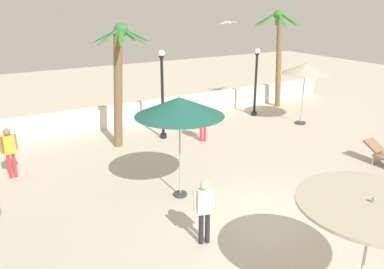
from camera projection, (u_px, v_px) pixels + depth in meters
name	position (u px, v px, depth m)	size (l,w,h in m)	color
ground_plane	(254.00, 216.00, 10.80)	(56.00, 56.00, 0.00)	beige
boundary_wall	(124.00, 114.00, 18.56)	(25.20, 0.30, 1.09)	silver
patio_umbrella_0	(179.00, 107.00, 11.05)	(2.59, 2.59, 3.14)	#333338
patio_umbrella_2	(372.00, 210.00, 6.95)	(2.73, 2.73, 2.38)	#333338
patio_umbrella_3	(305.00, 69.00, 18.14)	(2.29, 2.29, 2.97)	#333338
palm_tree_0	(119.00, 72.00, 15.22)	(2.38, 2.30, 4.91)	brown
palm_tree_2	(278.00, 48.00, 21.00)	(2.72, 2.59, 5.24)	olive
lamp_post_0	(162.00, 93.00, 16.37)	(0.28, 0.28, 3.80)	black
lamp_post_1	(256.00, 80.00, 19.77)	(0.29, 0.29, 3.46)	black
guest_0	(203.00, 120.00, 16.33)	(0.51, 0.37, 1.57)	#D8333F
guest_1	(204.00, 206.00, 9.30)	(0.54, 0.34, 1.68)	#26262D
guest_2	(9.00, 148.00, 12.85)	(0.55, 0.30, 1.74)	#D8333F
seagull_0	(228.00, 22.00, 17.24)	(1.16, 0.53, 0.15)	white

